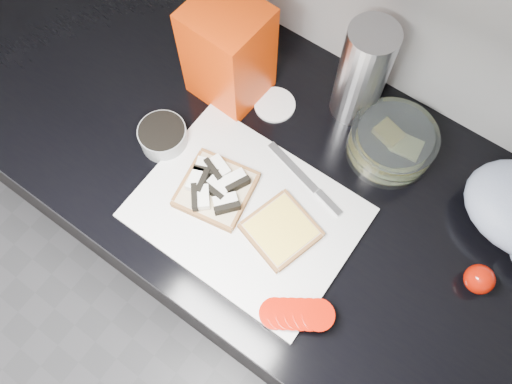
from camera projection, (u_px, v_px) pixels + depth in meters
base_cabinet at (310, 267)px, 1.38m from camera, size 3.50×0.60×0.86m
countertop at (333, 209)px, 0.97m from camera, size 3.50×0.64×0.04m
cutting_board at (247, 213)px, 0.94m from camera, size 0.40×0.30×0.01m
bread_left at (216, 188)px, 0.94m from camera, size 0.15×0.15×0.04m
bread_right at (281, 230)px, 0.91m from camera, size 0.15×0.15×0.02m
tomato_slices at (296, 314)px, 0.84m from camera, size 0.13×0.11×0.03m
knife at (313, 187)px, 0.95m from camera, size 0.20×0.06×0.01m
seed_tub at (163, 136)px, 0.98m from camera, size 0.10×0.10×0.05m
tub_lid at (275, 105)px, 1.03m from camera, size 0.11×0.11×0.01m
glass_bowl at (391, 143)px, 0.96m from camera, size 0.17×0.17×0.07m
bread_bag at (228, 53)px, 0.95m from camera, size 0.15×0.14×0.22m
steel_canister at (362, 74)px, 0.93m from camera, size 0.09×0.09×0.22m
whole_tomatoes at (479, 279)px, 0.87m from camera, size 0.05×0.05×0.05m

